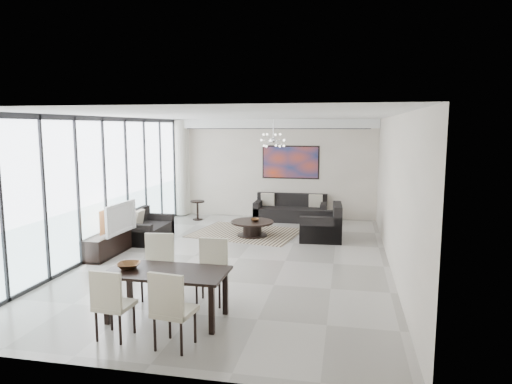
% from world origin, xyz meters
% --- Properties ---
extents(room_shell, '(6.00, 9.00, 2.90)m').
position_xyz_m(room_shell, '(0.46, 0.00, 1.45)').
color(room_shell, '#A8A39B').
rests_on(room_shell, ground).
extents(window_wall, '(0.37, 8.95, 2.90)m').
position_xyz_m(window_wall, '(-2.86, 0.00, 1.47)').
color(window_wall, silver).
rests_on(window_wall, floor).
extents(soffit, '(5.98, 0.40, 0.26)m').
position_xyz_m(soffit, '(0.00, 4.30, 2.77)').
color(soffit, white).
rests_on(soffit, room_shell).
extents(painting, '(1.68, 0.04, 0.98)m').
position_xyz_m(painting, '(0.50, 4.47, 1.65)').
color(painting, red).
rests_on(painting, room_shell).
extents(chandelier, '(0.66, 0.66, 0.71)m').
position_xyz_m(chandelier, '(0.30, 2.50, 2.35)').
color(chandelier, silver).
rests_on(chandelier, room_shell).
extents(rug, '(2.88, 2.41, 0.01)m').
position_xyz_m(rug, '(-0.34, 2.22, 0.01)').
color(rug, black).
rests_on(rug, floor).
extents(coffee_table, '(1.06, 1.06, 0.37)m').
position_xyz_m(coffee_table, '(-0.13, 1.96, 0.21)').
color(coffee_table, black).
rests_on(coffee_table, floor).
extents(bowl_coffee, '(0.24, 0.24, 0.07)m').
position_xyz_m(bowl_coffee, '(-0.06, 1.98, 0.40)').
color(bowl_coffee, brown).
rests_on(bowl_coffee, coffee_table).
extents(sofa_main, '(2.06, 0.84, 0.75)m').
position_xyz_m(sofa_main, '(0.57, 4.07, 0.25)').
color(sofa_main, black).
rests_on(sofa_main, floor).
extents(loveseat, '(0.81, 1.43, 0.72)m').
position_xyz_m(loveseat, '(-2.54, 1.06, 0.24)').
color(loveseat, black).
rests_on(loveseat, floor).
extents(armchair, '(1.03, 1.08, 0.86)m').
position_xyz_m(armchair, '(1.59, 1.95, 0.30)').
color(armchair, black).
rests_on(armchair, floor).
extents(side_table, '(0.41, 0.41, 0.56)m').
position_xyz_m(side_table, '(-2.09, 3.59, 0.38)').
color(side_table, black).
rests_on(side_table, floor).
extents(tv_console, '(0.42, 1.49, 0.46)m').
position_xyz_m(tv_console, '(-2.76, -0.28, 0.23)').
color(tv_console, black).
rests_on(tv_console, floor).
extents(television, '(0.21, 1.12, 0.64)m').
position_xyz_m(television, '(-2.60, -0.20, 0.78)').
color(television, gray).
rests_on(television, tv_console).
extents(dining_table, '(1.69, 0.86, 0.70)m').
position_xyz_m(dining_table, '(-0.28, -3.10, 0.61)').
color(dining_table, black).
rests_on(dining_table, floor).
extents(dining_chair_sw, '(0.46, 0.46, 0.93)m').
position_xyz_m(dining_chair_sw, '(-0.73, -3.86, 0.53)').
color(dining_chair_sw, '#BAB29A').
rests_on(dining_chair_sw, floor).
extents(dining_chair_se, '(0.51, 0.51, 0.99)m').
position_xyz_m(dining_chair_se, '(0.11, -3.95, 0.57)').
color(dining_chair_se, '#BAB29A').
rests_on(dining_chair_se, floor).
extents(dining_chair_nw, '(0.51, 0.51, 1.00)m').
position_xyz_m(dining_chair_nw, '(-0.76, -2.30, 0.58)').
color(dining_chair_nw, '#BAB29A').
rests_on(dining_chair_nw, floor).
extents(dining_chair_ne, '(0.47, 0.47, 0.97)m').
position_xyz_m(dining_chair_ne, '(0.14, -2.33, 0.56)').
color(dining_chair_ne, '#BAB29A').
rests_on(dining_chair_ne, floor).
extents(bowl_dining, '(0.39, 0.39, 0.08)m').
position_xyz_m(bowl_dining, '(-0.85, -3.10, 0.74)').
color(bowl_dining, brown).
rests_on(bowl_dining, dining_table).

